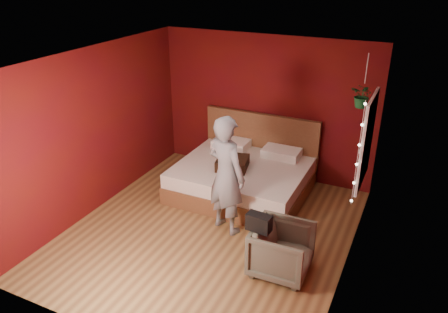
% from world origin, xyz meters
% --- Properties ---
extents(floor, '(4.50, 4.50, 0.00)m').
position_xyz_m(floor, '(0.00, 0.00, 0.00)').
color(floor, olive).
rests_on(floor, ground).
extents(room_walls, '(4.04, 4.54, 2.62)m').
position_xyz_m(room_walls, '(0.00, 0.00, 1.68)').
color(room_walls, '#571109').
rests_on(room_walls, ground).
extents(window, '(0.05, 0.97, 1.27)m').
position_xyz_m(window, '(1.97, 0.90, 1.50)').
color(window, white).
rests_on(window, room_walls).
extents(fairy_lights, '(0.04, 0.04, 1.45)m').
position_xyz_m(fairy_lights, '(1.94, 0.38, 1.50)').
color(fairy_lights, silver).
rests_on(fairy_lights, room_walls).
extents(bed, '(2.18, 1.85, 1.20)m').
position_xyz_m(bed, '(-0.03, 1.38, 0.31)').
color(bed, brown).
rests_on(bed, ground).
extents(person, '(0.77, 0.64, 1.82)m').
position_xyz_m(person, '(0.18, 0.18, 0.91)').
color(person, gray).
rests_on(person, ground).
extents(armchair, '(0.77, 0.75, 0.68)m').
position_xyz_m(armchair, '(1.26, -0.42, 0.34)').
color(armchair, '#615F4C').
rests_on(armchair, ground).
extents(handbag, '(0.32, 0.18, 0.22)m').
position_xyz_m(handbag, '(1.00, -0.60, 0.79)').
color(handbag, black).
rests_on(handbag, armchair).
extents(throw_pillow, '(0.60, 0.60, 0.18)m').
position_xyz_m(throw_pillow, '(-0.14, 1.12, 0.63)').
color(throw_pillow, black).
rests_on(throw_pillow, bed).
extents(hanging_plant, '(0.40, 0.38, 0.78)m').
position_xyz_m(hanging_plant, '(1.78, 1.32, 2.00)').
color(hanging_plant, silver).
rests_on(hanging_plant, room_walls).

